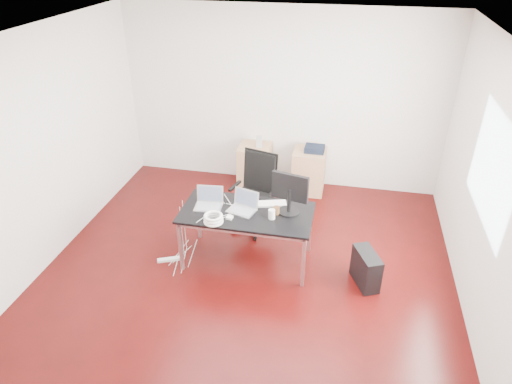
% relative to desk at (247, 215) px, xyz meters
% --- Properties ---
extents(room_shell, '(5.00, 5.00, 5.00)m').
position_rel_desk_xyz_m(room_shell, '(0.09, -0.26, 0.73)').
color(room_shell, '#310605').
rests_on(room_shell, ground).
extents(desk, '(1.60, 0.80, 0.73)m').
position_rel_desk_xyz_m(desk, '(0.00, 0.00, 0.00)').
color(desk, black).
rests_on(desk, ground).
extents(office_chair, '(0.59, 0.61, 1.08)m').
position_rel_desk_xyz_m(office_chair, '(-0.07, 0.79, -0.07)').
color(office_chair, black).
rests_on(office_chair, ground).
extents(filing_cabinet_left, '(0.50, 0.50, 0.70)m').
position_rel_desk_xyz_m(filing_cabinet_left, '(-0.32, 1.97, -0.33)').
color(filing_cabinet_left, '#A87854').
rests_on(filing_cabinet_left, ground).
extents(filing_cabinet_right, '(0.50, 0.50, 0.70)m').
position_rel_desk_xyz_m(filing_cabinet_right, '(0.56, 1.97, -0.33)').
color(filing_cabinet_right, '#A87854').
rests_on(filing_cabinet_right, ground).
extents(pc_tower, '(0.37, 0.49, 0.44)m').
position_rel_desk_xyz_m(pc_tower, '(1.48, -0.15, -0.46)').
color(pc_tower, black).
rests_on(pc_tower, ground).
extents(wastebasket, '(0.31, 0.31, 0.28)m').
position_rel_desk_xyz_m(wastebasket, '(-0.14, 1.99, -0.54)').
color(wastebasket, black).
rests_on(wastebasket, ground).
extents(power_strip, '(0.30, 0.17, 0.04)m').
position_rel_desk_xyz_m(power_strip, '(-0.98, -0.23, -0.66)').
color(power_strip, white).
rests_on(power_strip, ground).
extents(laptop_left, '(0.35, 0.28, 0.23)m').
position_rel_desk_xyz_m(laptop_left, '(-0.49, 0.04, 0.11)').
color(laptop_left, silver).
rests_on(laptop_left, desk).
extents(laptop_right, '(0.39, 0.34, 0.23)m').
position_rel_desk_xyz_m(laptop_right, '(-0.05, 0.03, 0.11)').
color(laptop_right, silver).
rests_on(laptop_right, desk).
extents(monitor, '(0.45, 0.26, 0.51)m').
position_rel_desk_xyz_m(monitor, '(0.50, 0.11, 0.34)').
color(monitor, black).
rests_on(monitor, desk).
extents(keyboard, '(0.46, 0.26, 0.02)m').
position_rel_desk_xyz_m(keyboard, '(0.23, 0.22, 0.06)').
color(keyboard, white).
rests_on(keyboard, desk).
extents(cup_white, '(0.09, 0.09, 0.12)m').
position_rel_desk_xyz_m(cup_white, '(0.32, -0.08, 0.11)').
color(cup_white, white).
rests_on(cup_white, desk).
extents(cup_brown, '(0.08, 0.08, 0.10)m').
position_rel_desk_xyz_m(cup_brown, '(0.36, 0.02, 0.10)').
color(cup_brown, brown).
rests_on(cup_brown, desk).
extents(cable_coil, '(0.24, 0.24, 0.11)m').
position_rel_desk_xyz_m(cable_coil, '(-0.33, -0.31, 0.11)').
color(cable_coil, white).
rests_on(cable_coil, desk).
extents(power_adapter, '(0.08, 0.08, 0.03)m').
position_rel_desk_xyz_m(power_adapter, '(-0.16, -0.19, 0.07)').
color(power_adapter, white).
rests_on(power_adapter, desk).
extents(speaker, '(0.11, 0.10, 0.18)m').
position_rel_desk_xyz_m(speaker, '(-0.25, 1.96, 0.11)').
color(speaker, '#9E9E9E').
rests_on(speaker, filing_cabinet_left).
extents(navy_garment, '(0.31, 0.25, 0.09)m').
position_rel_desk_xyz_m(navy_garment, '(0.63, 1.96, 0.07)').
color(navy_garment, black).
rests_on(navy_garment, filing_cabinet_right).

